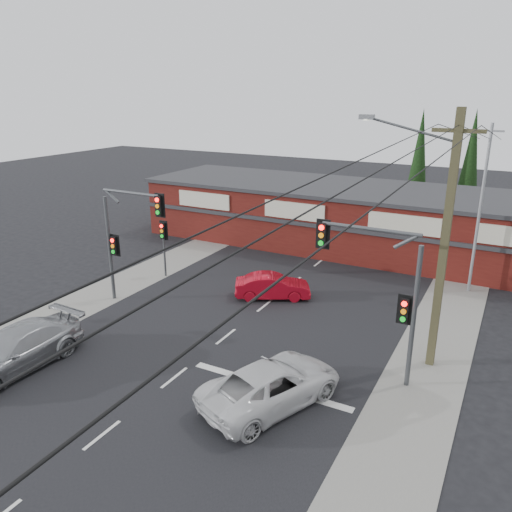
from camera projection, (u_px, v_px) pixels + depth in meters
The scene contains 18 objects.
ground at pixel (213, 347), 21.51m from camera, with size 120.00×120.00×0.00m, color black.
road_strip at pixel (266, 305), 25.69m from camera, with size 14.00×70.00×0.01m, color black.
verge_left at pixel (138, 277), 29.48m from camera, with size 3.00×70.00×0.02m, color gray.
verge_right at pixel (438, 342), 21.89m from camera, with size 3.00×70.00×0.02m, color gray.
stop_line at pixel (270, 386), 18.68m from camera, with size 6.50×0.35×0.01m, color silver.
white_suv at pixel (272, 384), 17.47m from camera, with size 2.49×5.40×1.50m, color silver.
silver_suv at pixel (15, 350), 19.65m from camera, with size 2.29×5.62×1.63m, color #9FA2A4.
red_sedan at pixel (273, 286), 26.42m from camera, with size 1.38×3.95×1.30m, color #AF0A1A.
lane_dashes at pixel (226, 336), 22.41m from camera, with size 0.12×39.76×0.01m.
shop_building at pixel (330, 214), 35.48m from camera, with size 27.30×8.40×4.22m.
conifer_near at pixel (419, 159), 38.28m from camera, with size 1.80×1.80×9.25m.
conifer_far at pixel (471, 159), 38.39m from camera, with size 1.80×1.80×9.25m.
traffic_mast_left at pixel (124, 230), 24.80m from camera, with size 3.77×0.27×5.97m.
traffic_mast_right at pixel (385, 282), 18.03m from camera, with size 3.96×0.27×5.97m.
pedestal_signal at pixel (163, 237), 28.98m from camera, with size 0.55×0.27×3.38m.
utility_pole at pixel (442, 236), 18.55m from camera, with size 4.38×0.59×10.00m.
steel_pole at pixel (480, 208), 26.03m from camera, with size 1.20×0.16×9.00m.
power_lines at pixel (429, 152), 12.78m from camera, with size 2.01×29.00×1.22m.
Camera 1 is at (10.66, -16.01, 10.56)m, focal length 35.00 mm.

